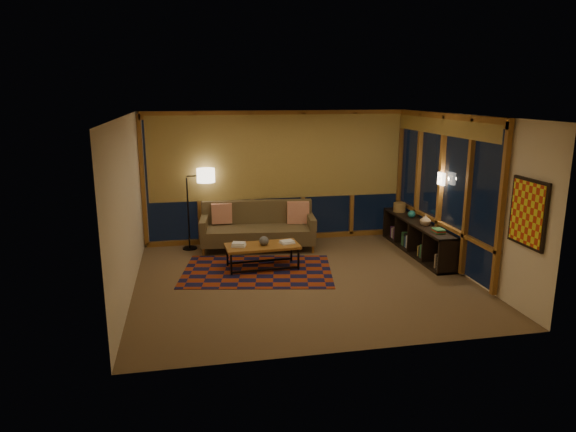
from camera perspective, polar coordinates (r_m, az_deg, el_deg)
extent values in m
cube|color=#7C6448|center=(8.66, 1.70, -7.07)|extent=(5.50, 5.00, 0.01)
cube|color=silver|center=(8.11, 1.84, 11.08)|extent=(5.50, 5.00, 0.01)
cube|color=beige|center=(10.69, -1.22, 4.42)|extent=(5.50, 0.01, 2.70)
cube|color=beige|center=(5.94, 7.15, -3.18)|extent=(5.50, 0.01, 2.70)
cube|color=beige|center=(8.13, -17.49, 0.86)|extent=(0.01, 5.00, 2.70)
cube|color=beige|center=(9.28, 18.58, 2.29)|extent=(0.01, 5.00, 2.70)
cube|color=maroon|center=(9.05, -3.42, -6.11)|extent=(2.85, 2.16, 0.01)
sphere|color=#303033|center=(9.03, -2.68, -2.75)|extent=(0.19, 0.19, 0.17)
cylinder|color=olive|center=(10.91, 12.28, 0.96)|extent=(0.26, 0.26, 0.19)
sphere|color=#1E726F|center=(10.42, 13.58, 0.19)|extent=(0.18, 0.18, 0.15)
imported|color=tan|center=(9.88, 15.03, -0.42)|extent=(0.26, 0.26, 0.21)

